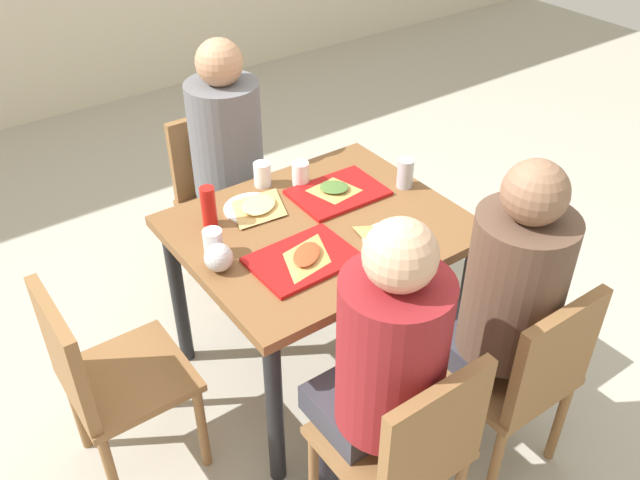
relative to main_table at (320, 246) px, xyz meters
name	(u,v)px	position (x,y,z in m)	size (l,w,h in m)	color
ground_plane	(320,364)	(0.00, 0.00, -0.65)	(10.00, 10.00, 0.02)	#B2AD9E
main_table	(320,246)	(0.00, 0.00, 0.00)	(1.03, 0.86, 0.74)	brown
chair_near_left	(408,447)	(-0.26, -0.82, -0.15)	(0.40, 0.40, 0.84)	olive
chair_near_right	(523,373)	(0.26, -0.82, -0.15)	(0.40, 0.40, 0.84)	olive
chair_far_side	(221,189)	(0.00, 0.82, -0.15)	(0.40, 0.40, 0.84)	olive
chair_left_end	(102,375)	(-0.90, 0.00, -0.15)	(0.40, 0.40, 0.84)	olive
person_in_red	(383,362)	(-0.26, -0.68, 0.09)	(0.32, 0.42, 1.25)	#383842
person_in_brown_jacket	(503,295)	(0.26, -0.68, 0.09)	(0.32, 0.42, 1.25)	#383842
person_far_side	(231,155)	(0.00, 0.68, 0.09)	(0.32, 0.42, 1.25)	#383842
tray_red_near	(303,259)	(-0.18, -0.15, 0.11)	(0.36, 0.26, 0.02)	#B21414
tray_red_far	(338,193)	(0.18, 0.13, 0.11)	(0.36, 0.26, 0.02)	#B21414
paper_plate_center	(252,208)	(-0.15, 0.24, 0.11)	(0.22, 0.22, 0.01)	white
paper_plate_near_edge	(393,239)	(0.15, -0.24, 0.11)	(0.22, 0.22, 0.01)	white
pizza_slice_a	(307,256)	(-0.17, -0.16, 0.13)	(0.24, 0.23, 0.02)	tan
pizza_slice_b	(334,189)	(0.17, 0.14, 0.13)	(0.22, 0.21, 0.02)	tan
pizza_slice_c	(259,206)	(-0.14, 0.22, 0.12)	(0.28, 0.27, 0.02)	#DBAD60
pizza_slice_d	(392,237)	(0.15, -0.24, 0.12)	(0.24, 0.27, 0.02)	tan
plastic_cup_a	(262,174)	(-0.03, 0.37, 0.15)	(0.07, 0.07, 0.10)	white
plastic_cup_b	(389,259)	(0.03, -0.37, 0.15)	(0.07, 0.07, 0.10)	white
plastic_cup_c	(213,243)	(-0.41, 0.06, 0.15)	(0.07, 0.07, 0.10)	white
plastic_cup_d	(300,174)	(0.10, 0.28, 0.15)	(0.07, 0.07, 0.10)	white
soda_can	(405,173)	(0.44, 0.02, 0.16)	(0.07, 0.07, 0.12)	#B7BCC6
condiment_bottle	(209,207)	(-0.34, 0.24, 0.18)	(0.06, 0.06, 0.16)	red
foil_bundle	(219,258)	(-0.44, -0.02, 0.15)	(0.10, 0.10, 0.10)	silver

